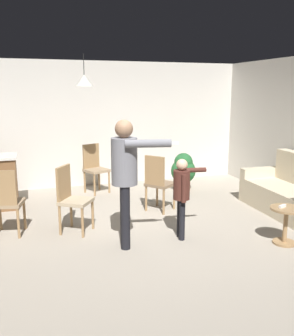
{
  "coord_description": "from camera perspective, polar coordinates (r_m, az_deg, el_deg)",
  "views": [
    {
      "loc": [
        -1.65,
        -4.93,
        2.09
      ],
      "look_at": [
        -0.03,
        -0.01,
        1.0
      ],
      "focal_mm": 39.78,
      "sensor_mm": 36.0,
      "label": 1
    }
  ],
  "objects": [
    {
      "name": "ground",
      "position": [
        5.6,
        0.32,
        -10.02
      ],
      "size": [
        7.68,
        7.68,
        0.0
      ],
      "primitive_type": "plane",
      "color": "#9E9384"
    },
    {
      "name": "wall_back",
      "position": [
        8.33,
        -6.72,
        6.7
      ],
      "size": [
        6.4,
        0.1,
        2.7
      ],
      "primitive_type": "cube",
      "color": "beige",
      "rests_on": "ground"
    },
    {
      "name": "couch_floral",
      "position": [
        6.91,
        21.15,
        -3.67
      ],
      "size": [
        0.92,
        1.83,
        1.0
      ],
      "rotation": [
        0.0,
        0.0,
        1.53
      ],
      "color": "beige",
      "rests_on": "ground"
    },
    {
      "name": "side_table_by_couch",
      "position": [
        5.49,
        20.48,
        -7.64
      ],
      "size": [
        0.44,
        0.44,
        0.52
      ],
      "color": "#99754C",
      "rests_on": "ground"
    },
    {
      "name": "person_adult",
      "position": [
        4.88,
        -3.31,
        -0.24
      ],
      "size": [
        0.79,
        0.61,
        1.72
      ],
      "rotation": [
        0.0,
        0.0,
        -1.78
      ],
      "color": "black",
      "rests_on": "ground"
    },
    {
      "name": "person_child",
      "position": [
        5.24,
        5.42,
        -3.34
      ],
      "size": [
        0.62,
        0.33,
        1.16
      ],
      "rotation": [
        0.0,
        0.0,
        -1.72
      ],
      "color": "black",
      "rests_on": "ground"
    },
    {
      "name": "dining_chair_by_counter",
      "position": [
        6.44,
        1.71,
        -2.0
      ],
      "size": [
        0.59,
        0.59,
        1.0
      ],
      "rotation": [
        0.0,
        0.0,
        5.37
      ],
      "color": "#99754C",
      "rests_on": "ground"
    },
    {
      "name": "dining_chair_near_wall",
      "position": [
        5.72,
        -20.81,
        -4.59
      ],
      "size": [
        0.51,
        0.51,
        1.0
      ],
      "rotation": [
        0.0,
        0.0,
        6.04
      ],
      "color": "#99754C",
      "rests_on": "ground"
    },
    {
      "name": "dining_chair_centre_back",
      "position": [
        5.63,
        -11.54,
        -4.29
      ],
      "size": [
        0.58,
        0.58,
        1.0
      ],
      "rotation": [
        0.0,
        0.0,
        4.13
      ],
      "color": "#99754C",
      "rests_on": "ground"
    },
    {
      "name": "dining_chair_spare",
      "position": [
        7.73,
        -8.06,
        0.24
      ],
      "size": [
        0.55,
        0.55,
        1.0
      ],
      "rotation": [
        0.0,
        0.0,
        3.55
      ],
      "color": "#99754C",
      "rests_on": "ground"
    },
    {
      "name": "potted_plant_corner",
      "position": [
        7.85,
        5.58,
        -0.3
      ],
      "size": [
        0.52,
        0.52,
        0.8
      ],
      "color": "brown",
      "rests_on": "ground"
    },
    {
      "name": "spare_remote_on_table",
      "position": [
        5.42,
        20.04,
        -5.51
      ],
      "size": [
        0.13,
        0.08,
        0.04
      ],
      "primitive_type": "cube",
      "rotation": [
        0.0,
        0.0,
        1.92
      ],
      "color": "white",
      "rests_on": "side_table_by_couch"
    },
    {
      "name": "ceiling_light_pendant",
      "position": [
        6.7,
        -9.59,
        13.1
      ],
      "size": [
        0.32,
        0.32,
        0.55
      ],
      "color": "silver"
    }
  ]
}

